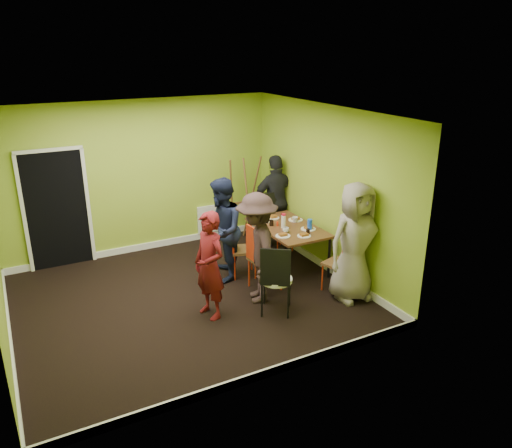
# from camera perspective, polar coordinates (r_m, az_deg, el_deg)

# --- Properties ---
(ground) EXTENTS (5.00, 5.00, 0.00)m
(ground) POSITION_cam_1_polar(r_m,az_deg,el_deg) (7.83, -7.72, -8.47)
(ground) COLOR black
(ground) RESTS_ON ground
(room_walls) EXTENTS (5.04, 4.54, 2.82)m
(room_walls) POSITION_cam_1_polar(r_m,az_deg,el_deg) (7.44, -8.36, -1.66)
(room_walls) COLOR #92AA2B
(room_walls) RESTS_ON ground
(dining_table) EXTENTS (0.90, 1.50, 0.75)m
(dining_table) POSITION_cam_1_polar(r_m,az_deg,el_deg) (8.57, 3.65, -0.62)
(dining_table) COLOR black
(dining_table) RESTS_ON ground
(chair_left_far) EXTENTS (0.51, 0.51, 0.99)m
(chair_left_far) POSITION_cam_1_polar(r_m,az_deg,el_deg) (8.27, -2.04, -2.38)
(chair_left_far) COLOR red
(chair_left_far) RESTS_ON ground
(chair_left_near) EXTENTS (0.47, 0.46, 1.07)m
(chair_left_near) POSITION_cam_1_polar(r_m,az_deg,el_deg) (7.78, 0.50, -3.53)
(chair_left_near) COLOR red
(chair_left_near) RESTS_ON ground
(chair_back_end) EXTENTS (0.51, 0.58, 1.09)m
(chair_back_end) POSITION_cam_1_polar(r_m,az_deg,el_deg) (9.35, 2.01, 1.69)
(chair_back_end) COLOR red
(chair_back_end) RESTS_ON ground
(chair_front_end) EXTENTS (0.51, 0.52, 0.99)m
(chair_front_end) POSITION_cam_1_polar(r_m,az_deg,el_deg) (7.84, 9.96, -4.01)
(chair_front_end) COLOR red
(chair_front_end) RESTS_ON ground
(chair_bentwood) EXTENTS (0.58, 0.58, 1.07)m
(chair_bentwood) POSITION_cam_1_polar(r_m,az_deg,el_deg) (7.10, 2.29, -6.04)
(chair_bentwood) COLOR black
(chair_bentwood) RESTS_ON ground
(easel) EXTENTS (0.68, 0.64, 1.70)m
(easel) POSITION_cam_1_polar(r_m,az_deg,el_deg) (9.65, -1.41, 2.71)
(easel) COLOR brown
(easel) RESTS_ON ground
(plate_near_left) EXTENTS (0.22, 0.22, 0.01)m
(plate_near_left) POSITION_cam_1_polar(r_m,az_deg,el_deg) (8.75, 0.84, 0.30)
(plate_near_left) COLOR white
(plate_near_left) RESTS_ON dining_table
(plate_near_right) EXTENTS (0.24, 0.24, 0.01)m
(plate_near_right) POSITION_cam_1_polar(r_m,az_deg,el_deg) (8.11, 3.10, -1.37)
(plate_near_right) COLOR white
(plate_near_right) RESTS_ON dining_table
(plate_far_back) EXTENTS (0.22, 0.22, 0.01)m
(plate_far_back) POSITION_cam_1_polar(r_m,az_deg,el_deg) (8.93, 1.99, 0.70)
(plate_far_back) COLOR white
(plate_far_back) RESTS_ON dining_table
(plate_far_front) EXTENTS (0.23, 0.23, 0.01)m
(plate_far_front) POSITION_cam_1_polar(r_m,az_deg,el_deg) (8.14, 5.51, -1.36)
(plate_far_front) COLOR white
(plate_far_front) RESTS_ON dining_table
(plate_wall_back) EXTENTS (0.26, 0.26, 0.01)m
(plate_wall_back) POSITION_cam_1_polar(r_m,az_deg,el_deg) (8.86, 4.54, 0.48)
(plate_wall_back) COLOR white
(plate_wall_back) RESTS_ON dining_table
(plate_wall_front) EXTENTS (0.26, 0.26, 0.01)m
(plate_wall_front) POSITION_cam_1_polar(r_m,az_deg,el_deg) (8.45, 6.00, -0.56)
(plate_wall_front) COLOR white
(plate_wall_front) RESTS_ON dining_table
(thermos) EXTENTS (0.08, 0.08, 0.22)m
(thermos) POSITION_cam_1_polar(r_m,az_deg,el_deg) (8.45, 3.16, 0.28)
(thermos) COLOR white
(thermos) RESTS_ON dining_table
(blue_bottle) EXTENTS (0.08, 0.08, 0.19)m
(blue_bottle) POSITION_cam_1_polar(r_m,az_deg,el_deg) (8.39, 6.16, -0.07)
(blue_bottle) COLOR blue
(blue_bottle) RESTS_ON dining_table
(orange_bottle) EXTENTS (0.04, 0.04, 0.08)m
(orange_bottle) POSITION_cam_1_polar(r_m,az_deg,el_deg) (8.55, 2.47, 0.03)
(orange_bottle) COLOR red
(orange_bottle) RESTS_ON dining_table
(glass_mid) EXTENTS (0.07, 0.07, 0.10)m
(glass_mid) POSITION_cam_1_polar(r_m,az_deg,el_deg) (8.55, 1.77, 0.14)
(glass_mid) COLOR black
(glass_mid) RESTS_ON dining_table
(glass_back) EXTENTS (0.06, 0.06, 0.09)m
(glass_back) POSITION_cam_1_polar(r_m,az_deg,el_deg) (8.92, 3.06, 0.93)
(glass_back) COLOR black
(glass_back) RESTS_ON dining_table
(glass_front) EXTENTS (0.06, 0.06, 0.10)m
(glass_front) POSITION_cam_1_polar(r_m,az_deg,el_deg) (8.20, 5.95, -0.88)
(glass_front) COLOR black
(glass_front) RESTS_ON dining_table
(cup_a) EXTENTS (0.11, 0.11, 0.09)m
(cup_a) POSITION_cam_1_polar(r_m,az_deg,el_deg) (8.26, 3.44, -0.69)
(cup_a) COLOR white
(cup_a) RESTS_ON dining_table
(cup_b) EXTENTS (0.11, 0.11, 0.10)m
(cup_b) POSITION_cam_1_polar(r_m,az_deg,el_deg) (8.74, 4.47, 0.50)
(cup_b) COLOR white
(cup_b) RESTS_ON dining_table
(person_standing) EXTENTS (0.50, 0.65, 1.57)m
(person_standing) POSITION_cam_1_polar(r_m,az_deg,el_deg) (7.01, -5.33, -4.75)
(person_standing) COLOR maroon
(person_standing) RESTS_ON ground
(person_left_far) EXTENTS (0.92, 1.02, 1.71)m
(person_left_far) POSITION_cam_1_polar(r_m,az_deg,el_deg) (8.08, -3.94, -0.71)
(person_left_far) COLOR #151B36
(person_left_far) RESTS_ON ground
(person_left_near) EXTENTS (0.93, 1.23, 1.69)m
(person_left_near) POSITION_cam_1_polar(r_m,az_deg,el_deg) (7.39, 0.11, -2.78)
(person_left_near) COLOR #322221
(person_left_near) RESTS_ON ground
(person_back_end) EXTENTS (1.07, 0.54, 1.76)m
(person_back_end) POSITION_cam_1_polar(r_m,az_deg,el_deg) (9.50, 2.33, 2.67)
(person_back_end) COLOR black
(person_back_end) RESTS_ON ground
(person_front_end) EXTENTS (0.92, 0.61, 1.84)m
(person_front_end) POSITION_cam_1_polar(r_m,az_deg,el_deg) (7.55, 11.24, -2.05)
(person_front_end) COLOR gray
(person_front_end) RESTS_ON ground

